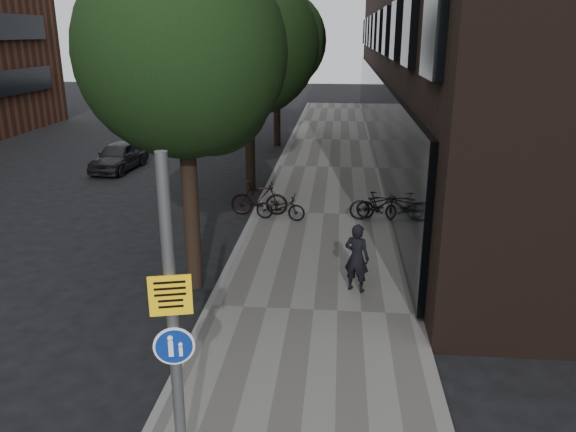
# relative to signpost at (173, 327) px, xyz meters

# --- Properties ---
(ground) EXTENTS (120.00, 120.00, 0.00)m
(ground) POSITION_rel_signpost_xyz_m (1.24, 1.46, -2.31)
(ground) COLOR black
(ground) RESTS_ON ground
(sidewalk) EXTENTS (4.50, 60.00, 0.12)m
(sidewalk) POSITION_rel_signpost_xyz_m (1.49, 11.46, -2.25)
(sidewalk) COLOR slate
(sidewalk) RESTS_ON ground
(curb_edge) EXTENTS (0.15, 60.00, 0.13)m
(curb_edge) POSITION_rel_signpost_xyz_m (-0.76, 11.46, -2.25)
(curb_edge) COLOR slate
(curb_edge) RESTS_ON ground
(street_tree_near) EXTENTS (4.40, 4.40, 7.50)m
(street_tree_near) POSITION_rel_signpost_xyz_m (-1.29, 6.10, 2.80)
(street_tree_near) COLOR black
(street_tree_near) RESTS_ON ground
(street_tree_mid) EXTENTS (5.00, 5.00, 7.80)m
(street_tree_mid) POSITION_rel_signpost_xyz_m (-1.29, 14.60, 2.80)
(street_tree_mid) COLOR black
(street_tree_mid) RESTS_ON ground
(street_tree_far) EXTENTS (5.00, 5.00, 7.80)m
(street_tree_far) POSITION_rel_signpost_xyz_m (-1.29, 23.60, 2.80)
(street_tree_far) COLOR black
(street_tree_far) RESTS_ON ground
(signpost) EXTENTS (0.49, 0.15, 4.34)m
(signpost) POSITION_rel_signpost_xyz_m (0.00, 0.00, 0.00)
(signpost) COLOR #595B5E
(signpost) RESTS_ON sidewalk
(pedestrian) EXTENTS (0.68, 0.58, 1.58)m
(pedestrian) POSITION_rel_signpost_xyz_m (2.39, 5.83, -1.40)
(pedestrian) COLOR black
(pedestrian) RESTS_ON sidewalk
(parked_bike_facade_near) EXTENTS (1.93, 0.80, 0.99)m
(parked_bike_facade_near) POSITION_rel_signpost_xyz_m (3.24, 10.99, -1.70)
(parked_bike_facade_near) COLOR black
(parked_bike_facade_near) RESTS_ON sidewalk
(parked_bike_facade_far) EXTENTS (1.55, 0.78, 0.89)m
(parked_bike_facade_far) POSITION_rel_signpost_xyz_m (3.24, 10.95, -1.74)
(parked_bike_facade_far) COLOR black
(parked_bike_facade_far) RESTS_ON sidewalk
(parked_bike_curb_near) EXTENTS (1.62, 0.78, 0.82)m
(parked_bike_curb_near) POSITION_rel_signpost_xyz_m (0.16, 10.70, -1.78)
(parked_bike_curb_near) COLOR black
(parked_bike_curb_near) RESTS_ON sidewalk
(parked_bike_curb_far) EXTENTS (1.83, 0.55, 1.09)m
(parked_bike_curb_far) POSITION_rel_signpost_xyz_m (-0.56, 11.13, -1.64)
(parked_bike_curb_far) COLOR black
(parked_bike_curb_far) RESTS_ON sidewalk
(parked_car_near) EXTENTS (1.75, 3.71, 1.23)m
(parked_car_near) POSITION_rel_signpost_xyz_m (-7.54, 17.19, -1.70)
(parked_car_near) COLOR black
(parked_car_near) RESTS_ON ground
(parked_car_mid) EXTENTS (1.50, 3.41, 1.09)m
(parked_car_mid) POSITION_rel_signpost_xyz_m (-7.71, 24.06, -1.77)
(parked_car_mid) COLOR #4D161E
(parked_car_mid) RESTS_ON ground
(parked_car_far) EXTENTS (1.84, 4.27, 1.22)m
(parked_car_far) POSITION_rel_signpost_xyz_m (-8.91, 29.26, -1.70)
(parked_car_far) COLOR black
(parked_car_far) RESTS_ON ground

